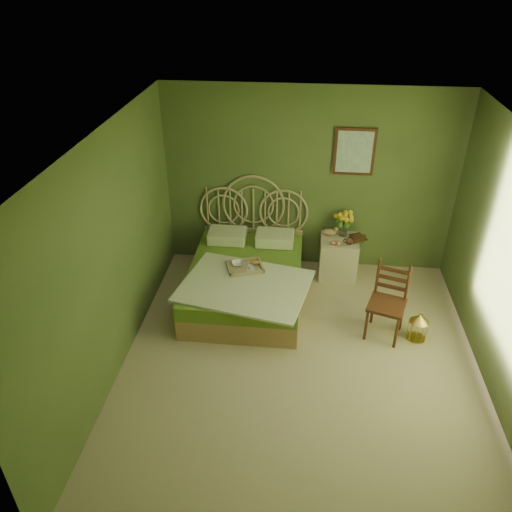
# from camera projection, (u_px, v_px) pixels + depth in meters

# --- Properties ---
(floor) EXTENTS (4.50, 4.50, 0.00)m
(floor) POSITION_uv_depth(u_px,v_px,m) (300.00, 366.00, 5.63)
(floor) COLOR tan
(floor) RESTS_ON ground
(ceiling) EXTENTS (4.50, 4.50, 0.00)m
(ceiling) POSITION_uv_depth(u_px,v_px,m) (314.00, 142.00, 4.28)
(ceiling) COLOR silver
(ceiling) RESTS_ON wall_back
(wall_back) EXTENTS (4.00, 0.00, 4.00)m
(wall_back) POSITION_uv_depth(u_px,v_px,m) (309.00, 181.00, 6.87)
(wall_back) COLOR #5B6B38
(wall_back) RESTS_ON floor
(wall_left) EXTENTS (0.00, 4.50, 4.50)m
(wall_left) POSITION_uv_depth(u_px,v_px,m) (111.00, 258.00, 5.13)
(wall_left) COLOR #5B6B38
(wall_left) RESTS_ON floor
(wall_art) EXTENTS (0.54, 0.04, 0.64)m
(wall_art) POSITION_uv_depth(u_px,v_px,m) (354.00, 152.00, 6.56)
(wall_art) COLOR #321A0D
(wall_art) RESTS_ON wall_back
(bed) EXTENTS (1.72, 2.18, 1.35)m
(bed) POSITION_uv_depth(u_px,v_px,m) (246.00, 277.00, 6.64)
(bed) COLOR tan
(bed) RESTS_ON floor
(nightstand) EXTENTS (0.52, 0.52, 1.00)m
(nightstand) POSITION_uv_depth(u_px,v_px,m) (339.00, 252.00, 7.07)
(nightstand) COLOR beige
(nightstand) RESTS_ON floor
(chair) EXTENTS (0.52, 0.52, 0.93)m
(chair) POSITION_uv_depth(u_px,v_px,m) (387.00, 296.00, 5.89)
(chair) COLOR #321A0D
(chair) RESTS_ON floor
(birdcage) EXTENTS (0.23, 0.23, 0.35)m
(birdcage) POSITION_uv_depth(u_px,v_px,m) (418.00, 327.00, 5.95)
(birdcage) COLOR gold
(birdcage) RESTS_ON floor
(book_lower) EXTENTS (0.26, 0.29, 0.02)m
(book_lower) POSITION_uv_depth(u_px,v_px,m) (353.00, 239.00, 6.95)
(book_lower) COLOR #381E0F
(book_lower) RESTS_ON nightstand
(book_upper) EXTENTS (0.22, 0.27, 0.02)m
(book_upper) POSITION_uv_depth(u_px,v_px,m) (353.00, 237.00, 6.94)
(book_upper) COLOR #472819
(book_upper) RESTS_ON nightstand
(cereal_bowl) EXTENTS (0.20, 0.20, 0.04)m
(cereal_bowl) POSITION_uv_depth(u_px,v_px,m) (238.00, 264.00, 6.46)
(cereal_bowl) COLOR white
(cereal_bowl) RESTS_ON bed
(coffee_cup) EXTENTS (0.09, 0.09, 0.07)m
(coffee_cup) POSITION_uv_depth(u_px,v_px,m) (251.00, 268.00, 6.35)
(coffee_cup) COLOR white
(coffee_cup) RESTS_ON bed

